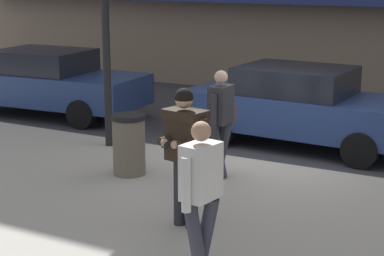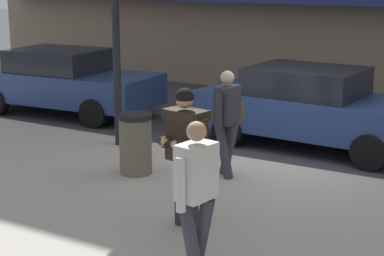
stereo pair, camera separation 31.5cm
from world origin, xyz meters
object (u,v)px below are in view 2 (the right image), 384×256
at_px(man_texting_on_phone, 186,143).
at_px(pedestrian_in_light_coat, 196,189).
at_px(parked_sedan_mid, 312,107).
at_px(trash_bin, 136,144).
at_px(parked_sedan_near, 64,81).
at_px(pedestrian_with_bag, 228,117).

xyz_separation_m(man_texting_on_phone, pedestrian_in_light_coat, (0.79, -1.08, -0.14)).
bearing_deg(pedestrian_in_light_coat, man_texting_on_phone, 126.06).
height_order(parked_sedan_mid, trash_bin, parked_sedan_mid).
height_order(parked_sedan_near, man_texting_on_phone, man_texting_on_phone).
bearing_deg(man_texting_on_phone, pedestrian_in_light_coat, -53.94).
bearing_deg(parked_sedan_mid, pedestrian_in_light_coat, -81.06).
relative_size(man_texting_on_phone, pedestrian_with_bag, 1.06).
distance_m(parked_sedan_near, parked_sedan_mid, 6.11).
xyz_separation_m(pedestrian_with_bag, trash_bin, (-1.32, -0.64, -0.47)).
height_order(parked_sedan_near, pedestrian_with_bag, pedestrian_with_bag).
height_order(parked_sedan_near, parked_sedan_mid, same).
distance_m(man_texting_on_phone, pedestrian_with_bag, 2.20).
distance_m(parked_sedan_mid, pedestrian_with_bag, 2.85).
bearing_deg(parked_sedan_near, pedestrian_with_bag, -24.66).
bearing_deg(parked_sedan_mid, parked_sedan_near, -178.35).
relative_size(parked_sedan_near, man_texting_on_phone, 2.55).
relative_size(pedestrian_in_light_coat, pedestrian_with_bag, 1.00).
xyz_separation_m(parked_sedan_mid, trash_bin, (-1.69, -3.45, -0.16)).
bearing_deg(pedestrian_with_bag, pedestrian_in_light_coat, -67.75).
bearing_deg(parked_sedan_near, pedestrian_in_light_coat, -39.64).
xyz_separation_m(parked_sedan_near, parked_sedan_mid, (6.10, 0.18, 0.00)).
distance_m(parked_sedan_near, pedestrian_with_bag, 6.32).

